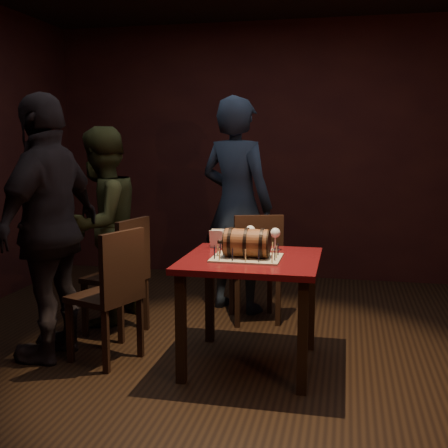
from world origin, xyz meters
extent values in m
plane|color=black|center=(0.00, 0.00, 0.00)|extent=(5.00, 5.00, 0.00)
cube|color=black|center=(0.00, 2.50, 1.40)|extent=(5.00, 0.04, 2.80)
cube|color=black|center=(0.00, -2.50, 1.40)|extent=(5.00, 0.04, 2.80)
cube|color=#480C10|center=(0.16, -0.08, 0.73)|extent=(0.90, 0.90, 0.04)
cube|color=black|center=(-0.22, -0.46, 0.35)|extent=(0.06, 0.06, 0.71)
cube|color=black|center=(0.54, -0.46, 0.35)|extent=(0.06, 0.06, 0.71)
cube|color=black|center=(-0.22, 0.30, 0.35)|extent=(0.06, 0.06, 0.71)
cube|color=black|center=(0.54, 0.30, 0.35)|extent=(0.06, 0.06, 0.71)
cube|color=#A29A83|center=(0.13, -0.13, 0.76)|extent=(0.45, 0.35, 0.01)
cylinder|color=brown|center=(0.13, -0.13, 0.86)|extent=(0.28, 0.19, 0.19)
cylinder|color=black|center=(0.03, -0.13, 0.86)|extent=(0.02, 0.20, 0.20)
cylinder|color=black|center=(0.13, -0.13, 0.86)|extent=(0.02, 0.20, 0.20)
cylinder|color=black|center=(0.24, -0.13, 0.86)|extent=(0.02, 0.20, 0.20)
cylinder|color=black|center=(-0.01, -0.13, 0.86)|extent=(0.01, 0.18, 0.18)
cylinder|color=black|center=(0.28, -0.13, 0.86)|extent=(0.01, 0.18, 0.18)
cylinder|color=black|center=(-0.03, -0.13, 0.86)|extent=(0.04, 0.02, 0.02)
sphere|color=black|center=(-0.05, -0.13, 0.86)|extent=(0.03, 0.03, 0.03)
cylinder|color=#FFE898|center=(-0.02, -0.27, 0.80)|extent=(0.01, 0.01, 0.08)
cylinder|color=black|center=(-0.02, -0.27, 0.85)|extent=(0.00, 0.00, 0.01)
cylinder|color=black|center=(0.07, -0.27, 0.80)|extent=(0.01, 0.01, 0.08)
cylinder|color=black|center=(0.07, -0.27, 0.85)|extent=(0.00, 0.00, 0.01)
cylinder|color=#FFE898|center=(0.15, -0.27, 0.80)|extent=(0.01, 0.01, 0.08)
cylinder|color=black|center=(0.15, -0.27, 0.85)|extent=(0.00, 0.00, 0.01)
cylinder|color=black|center=(0.24, -0.27, 0.80)|extent=(0.01, 0.01, 0.08)
cylinder|color=black|center=(0.24, -0.27, 0.85)|extent=(0.00, 0.00, 0.01)
cylinder|color=#FFE898|center=(0.32, -0.27, 0.80)|extent=(0.01, 0.01, 0.08)
cylinder|color=black|center=(0.32, -0.27, 0.85)|extent=(0.00, 0.00, 0.01)
cylinder|color=black|center=(0.33, -0.20, 0.80)|extent=(0.01, 0.01, 0.08)
cylinder|color=black|center=(0.33, -0.20, 0.85)|extent=(0.00, 0.00, 0.01)
cylinder|color=#FFE898|center=(0.33, -0.11, 0.80)|extent=(0.01, 0.01, 0.08)
cylinder|color=black|center=(0.33, -0.11, 0.85)|extent=(0.00, 0.00, 0.01)
cylinder|color=black|center=(0.33, -0.03, 0.80)|extent=(0.01, 0.01, 0.08)
cylinder|color=black|center=(0.33, -0.03, 0.85)|extent=(0.00, 0.00, 0.01)
cylinder|color=#FFE898|center=(0.29, 0.02, 0.80)|extent=(0.01, 0.01, 0.08)
cylinder|color=black|center=(0.29, 0.02, 0.85)|extent=(0.00, 0.00, 0.01)
cylinder|color=black|center=(0.20, 0.02, 0.80)|extent=(0.01, 0.01, 0.08)
cylinder|color=black|center=(0.20, 0.02, 0.85)|extent=(0.00, 0.00, 0.01)
cylinder|color=#FFE898|center=(0.12, 0.02, 0.80)|extent=(0.01, 0.01, 0.08)
cylinder|color=black|center=(0.12, 0.02, 0.85)|extent=(0.00, 0.00, 0.01)
cylinder|color=black|center=(0.03, 0.02, 0.80)|extent=(0.01, 0.01, 0.08)
cylinder|color=black|center=(0.03, 0.02, 0.85)|extent=(0.00, 0.00, 0.01)
cylinder|color=#FFE898|center=(-0.05, 0.02, 0.80)|extent=(0.01, 0.01, 0.08)
cylinder|color=black|center=(-0.05, 0.02, 0.85)|extent=(0.00, 0.00, 0.01)
cylinder|color=black|center=(-0.06, -0.06, 0.80)|extent=(0.01, 0.01, 0.08)
cylinder|color=black|center=(-0.06, -0.06, 0.85)|extent=(0.00, 0.00, 0.01)
cylinder|color=#FFE898|center=(-0.06, -0.15, 0.80)|extent=(0.01, 0.01, 0.08)
cylinder|color=black|center=(-0.06, -0.15, 0.85)|extent=(0.00, 0.00, 0.01)
cylinder|color=black|center=(-0.06, -0.23, 0.80)|extent=(0.01, 0.01, 0.08)
cylinder|color=black|center=(-0.06, -0.23, 0.85)|extent=(0.00, 0.00, 0.01)
cylinder|color=silver|center=(-0.03, 0.17, 0.75)|extent=(0.06, 0.06, 0.01)
cylinder|color=silver|center=(-0.03, 0.17, 0.80)|extent=(0.01, 0.01, 0.09)
sphere|color=silver|center=(-0.03, 0.17, 0.88)|extent=(0.07, 0.07, 0.07)
sphere|color=#591114|center=(-0.03, 0.17, 0.87)|extent=(0.05, 0.05, 0.05)
cylinder|color=silver|center=(0.09, 0.28, 0.75)|extent=(0.06, 0.06, 0.01)
cylinder|color=silver|center=(0.09, 0.28, 0.80)|extent=(0.01, 0.01, 0.09)
sphere|color=silver|center=(0.09, 0.28, 0.88)|extent=(0.07, 0.07, 0.07)
cylinder|color=silver|center=(0.28, 0.20, 0.75)|extent=(0.06, 0.06, 0.01)
cylinder|color=silver|center=(0.28, 0.20, 0.80)|extent=(0.01, 0.01, 0.09)
sphere|color=silver|center=(0.28, 0.20, 0.88)|extent=(0.07, 0.07, 0.07)
sphere|color=#BF594C|center=(0.28, 0.20, 0.87)|extent=(0.05, 0.05, 0.05)
cylinder|color=silver|center=(0.01, 0.11, 0.82)|extent=(0.07, 0.07, 0.15)
cylinder|color=#9E5414|center=(0.01, 0.11, 0.81)|extent=(0.06, 0.06, 0.11)
cylinder|color=white|center=(0.01, 0.11, 0.87)|extent=(0.06, 0.06, 0.02)
cube|color=black|center=(0.03, 0.87, 0.45)|extent=(0.51, 0.51, 0.04)
cube|color=black|center=(0.13, 1.09, 0.21)|extent=(0.04, 0.04, 0.43)
cube|color=black|center=(-0.19, 0.98, 0.21)|extent=(0.04, 0.04, 0.43)
cube|color=black|center=(0.24, 0.77, 0.21)|extent=(0.04, 0.04, 0.43)
cube|color=black|center=(-0.08, 0.66, 0.21)|extent=(0.04, 0.04, 0.43)
cube|color=black|center=(0.09, 0.70, 0.70)|extent=(0.39, 0.17, 0.46)
cube|color=black|center=(-1.00, 0.32, 0.45)|extent=(0.48, 0.48, 0.04)
cube|color=black|center=(-1.12, 0.52, 0.21)|extent=(0.04, 0.04, 0.43)
cube|color=black|center=(-1.20, 0.19, 0.21)|extent=(0.04, 0.04, 0.43)
cube|color=black|center=(-0.79, 0.44, 0.21)|extent=(0.04, 0.04, 0.43)
cube|color=black|center=(-0.87, 0.11, 0.21)|extent=(0.04, 0.04, 0.43)
cube|color=black|center=(-0.82, 0.27, 0.70)|extent=(0.13, 0.40, 0.46)
cube|color=black|center=(-0.85, -0.21, 0.45)|extent=(0.51, 0.51, 0.04)
cube|color=black|center=(-0.95, 0.01, 0.21)|extent=(0.04, 0.04, 0.43)
cube|color=black|center=(-1.07, -0.31, 0.21)|extent=(0.04, 0.04, 0.43)
cube|color=black|center=(-0.63, -0.11, 0.21)|extent=(0.04, 0.04, 0.43)
cube|color=black|center=(-0.75, -0.43, 0.21)|extent=(0.04, 0.04, 0.43)
cube|color=black|center=(-0.68, -0.27, 0.70)|extent=(0.18, 0.39, 0.46)
imported|color=#1A2334|center=(-0.19, 1.15, 0.95)|extent=(0.81, 0.67, 1.91)
imported|color=#373C1E|center=(-1.22, 0.58, 0.82)|extent=(0.79, 0.92, 1.64)
imported|color=black|center=(-1.23, -0.22, 0.92)|extent=(0.55, 1.12, 1.85)
camera|label=1|loc=(0.77, -3.71, 1.53)|focal=45.00mm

